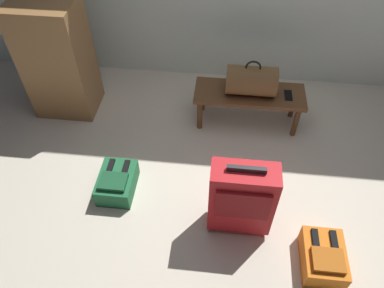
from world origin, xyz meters
TOP-DOWN VIEW (x-y plane):
  - ground_plane at (0.00, 0.00)m, footprint 6.60×6.60m
  - bench at (0.12, 0.83)m, footprint 1.00×0.36m
  - duffel_bag_brown at (0.12, 0.83)m, footprint 0.44×0.26m
  - cell_phone at (0.47, 0.83)m, footprint 0.07×0.14m
  - suitcase_upright_red at (0.07, -0.32)m, footprint 0.45×0.23m
  - backpack_green at (-0.91, -0.09)m, footprint 0.28×0.38m
  - backpack_orange at (0.66, -0.57)m, footprint 0.28×0.38m
  - side_cabinet at (-1.64, 0.88)m, footprint 0.56×0.44m

SIDE VIEW (x-z plane):
  - ground_plane at x=0.00m, z-range 0.00..0.00m
  - backpack_green at x=-0.91m, z-range -0.01..0.20m
  - backpack_orange at x=0.66m, z-range -0.01..0.20m
  - bench at x=0.12m, z-range 0.13..0.49m
  - suitcase_upright_red at x=0.07m, z-range 0.01..0.70m
  - cell_phone at x=0.47m, z-range 0.36..0.37m
  - duffel_bag_brown at x=0.12m, z-range 0.33..0.66m
  - side_cabinet at x=-1.64m, z-range 0.00..1.10m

